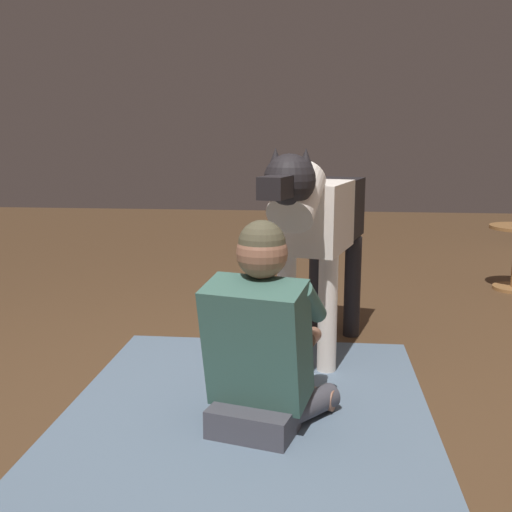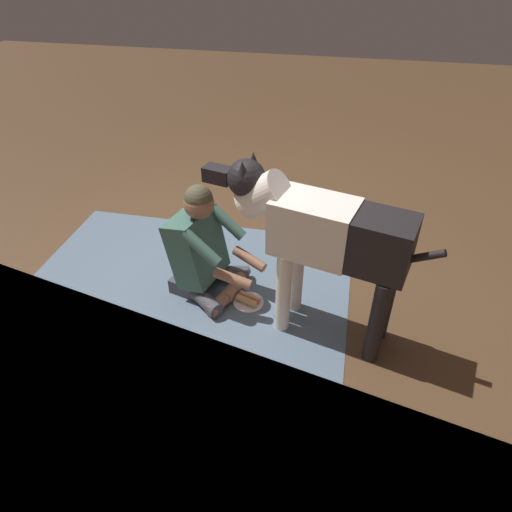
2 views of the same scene
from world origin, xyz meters
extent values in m
plane|color=#4D3521|center=(0.00, 0.00, 0.00)|extent=(14.61, 14.61, 0.00)
cube|color=slate|center=(0.29, 0.16, 0.00)|extent=(2.45, 1.61, 0.01)
cylinder|color=brown|center=(0.32, 2.02, 0.21)|extent=(0.04, 0.04, 0.42)
cube|color=#3F3F47|center=(0.23, 0.21, 0.06)|extent=(0.32, 0.39, 0.12)
cylinder|color=#3F3F47|center=(0.03, 0.10, 0.07)|extent=(0.41, 0.18, 0.11)
cylinder|color=#8C5D47|center=(-0.10, 0.20, 0.06)|extent=(0.16, 0.37, 0.09)
cylinder|color=#3F3F47|center=(0.11, 0.40, 0.07)|extent=(0.38, 0.34, 0.11)
cylinder|color=#8C5D47|center=(-0.05, 0.37, 0.06)|extent=(0.21, 0.37, 0.09)
cube|color=#395E53|center=(0.18, 0.22, 0.37)|extent=(0.40, 0.47, 0.54)
cylinder|color=#395E53|center=(-0.02, 0.09, 0.52)|extent=(0.30, 0.15, 0.24)
cylinder|color=#8C5D47|center=(-0.20, 0.19, 0.30)|extent=(0.28, 0.17, 0.12)
cylinder|color=#395E53|center=(0.07, 0.43, 0.52)|extent=(0.30, 0.15, 0.24)
cylinder|color=#8C5D47|center=(-0.14, 0.43, 0.30)|extent=(0.28, 0.10, 0.12)
sphere|color=#8C5D47|center=(0.13, 0.23, 0.74)|extent=(0.21, 0.21, 0.21)
sphere|color=#4B4632|center=(0.13, 0.23, 0.78)|extent=(0.19, 0.19, 0.19)
cylinder|color=silver|center=(-0.50, 0.51, 0.31)|extent=(0.10, 0.10, 0.61)
cylinder|color=silver|center=(-0.55, 0.30, 0.31)|extent=(0.10, 0.10, 0.61)
cylinder|color=black|center=(-1.09, 0.66, 0.31)|extent=(0.10, 0.10, 0.61)
cylinder|color=black|center=(-1.15, 0.45, 0.31)|extent=(0.10, 0.10, 0.61)
cube|color=silver|center=(-0.65, 0.44, 0.79)|extent=(0.55, 0.43, 0.35)
cube|color=black|center=(-1.01, 0.53, 0.79)|extent=(0.48, 0.40, 0.34)
cylinder|color=silver|center=(-0.32, 0.35, 0.92)|extent=(0.40, 0.30, 0.34)
sphere|color=black|center=(-0.22, 0.32, 1.01)|extent=(0.24, 0.24, 0.24)
cube|color=black|center=(-0.03, 0.27, 0.99)|extent=(0.20, 0.15, 0.09)
cone|color=black|center=(-0.21, 0.39, 1.09)|extent=(0.10, 0.10, 0.11)
cone|color=black|center=(-0.25, 0.26, 1.09)|extent=(0.10, 0.10, 0.11)
cylinder|color=black|center=(-1.23, 0.59, 0.75)|extent=(0.31, 0.12, 0.21)
cylinder|color=white|center=(-0.22, 0.32, 0.01)|extent=(0.22, 0.22, 0.01)
cylinder|color=tan|center=(-0.23, 0.30, 0.04)|extent=(0.17, 0.10, 0.05)
cylinder|color=tan|center=(-0.21, 0.34, 0.04)|extent=(0.17, 0.10, 0.05)
cylinder|color=#A04833|center=(-0.22, 0.32, 0.04)|extent=(0.18, 0.09, 0.04)
camera|label=1|loc=(2.55, 0.46, 1.21)|focal=43.17mm
camera|label=2|loc=(-0.78, 2.75, 2.26)|focal=32.09mm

